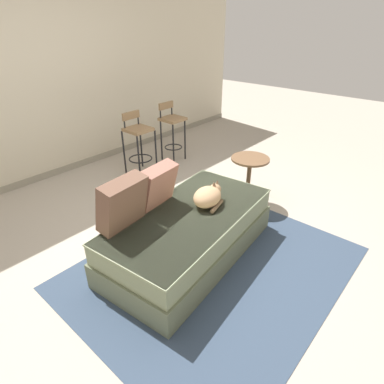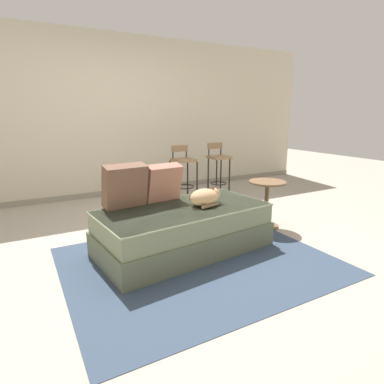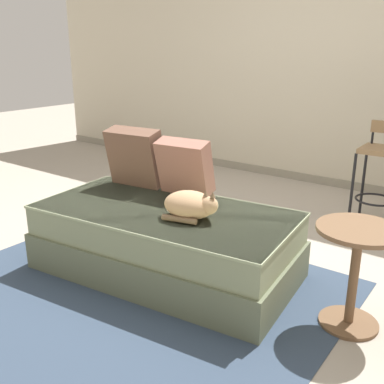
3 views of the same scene
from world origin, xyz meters
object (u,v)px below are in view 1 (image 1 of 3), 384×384
couch (189,234)px  cat (208,196)px  throw_pillow_middle (157,185)px  bar_stool_near_window (138,139)px  throw_pillow_corner (122,203)px  side_table (249,174)px  bar_stool_by_doorway (172,126)px

couch → cat: bearing=-6.3°
throw_pillow_middle → bar_stool_near_window: bar_stool_near_window is taller
throw_pillow_middle → cat: bearing=-48.3°
throw_pillow_middle → bar_stool_near_window: (0.97, 1.41, -0.14)m
couch → throw_pillow_middle: bearing=103.4°
cat → throw_pillow_corner: bearing=157.5°
cat → side_table: cat is taller
cat → bar_stool_by_doorway: bar_stool_by_doorway is taller
couch → throw_pillow_middle: throw_pillow_middle is taller
throw_pillow_corner → bar_stool_near_window: size_ratio=0.51×
couch → cat: (0.23, -0.03, 0.31)m
couch → side_table: 1.21m
throw_pillow_middle → bar_stool_near_window: 1.72m
side_table → cat: bearing=-171.0°
throw_pillow_corner → bar_stool_near_window: throw_pillow_corner is taller
couch → throw_pillow_corner: 0.73m
bar_stool_near_window → side_table: bearing=-79.2°
throw_pillow_corner → side_table: throw_pillow_corner is taller
throw_pillow_corner → bar_stool_by_doorway: size_ratio=0.50×
bar_stool_by_doorway → cat: bearing=-126.9°
couch → bar_stool_by_doorway: bearing=48.1°
side_table → bar_stool_by_doorway: bearing=77.3°
couch → throw_pillow_middle: (-0.08, 0.32, 0.42)m
throw_pillow_middle → throw_pillow_corner: bearing=-174.0°
throw_pillow_middle → bar_stool_near_window: size_ratio=0.46×
throw_pillow_corner → throw_pillow_middle: (0.42, 0.04, -0.02)m
throw_pillow_middle → bar_stool_by_doorway: size_ratio=0.46×
side_table → couch: bearing=-174.0°
couch → side_table: size_ratio=3.11×
throw_pillow_corner → side_table: 1.73m
couch → bar_stool_near_window: 1.97m
bar_stool_near_window → couch: bearing=-117.1°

